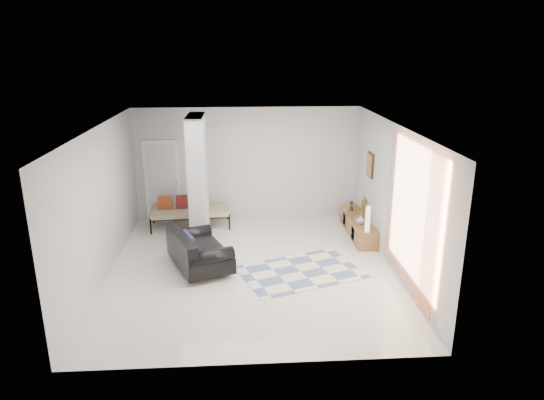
{
  "coord_description": "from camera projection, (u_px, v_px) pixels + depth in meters",
  "views": [
    {
      "loc": [
        -0.16,
        -8.68,
        4.16
      ],
      "look_at": [
        0.45,
        0.6,
        1.22
      ],
      "focal_mm": 32.0,
      "sensor_mm": 36.0,
      "label": 1
    }
  ],
  "objects": [
    {
      "name": "bronze_figurine",
      "position": [
        351.0,
        206.0,
        11.64
      ],
      "size": [
        0.12,
        0.12,
        0.23
      ],
      "primitive_type": null,
      "rotation": [
        0.0,
        0.0,
        0.01
      ],
      "color": "black",
      "rests_on": "media_console"
    },
    {
      "name": "floor",
      "position": [
        251.0,
        269.0,
        9.52
      ],
      "size": [
        6.0,
        6.0,
        0.0
      ],
      "primitive_type": "plane",
      "color": "silver",
      "rests_on": "ground"
    },
    {
      "name": "cylinder_lamp",
      "position": [
        368.0,
        219.0,
        10.26
      ],
      "size": [
        0.1,
        0.1,
        0.57
      ],
      "primitive_type": "cylinder",
      "color": "silver",
      "rests_on": "media_console"
    },
    {
      "name": "ceiling",
      "position": [
        249.0,
        127.0,
        8.68
      ],
      "size": [
        6.0,
        6.0,
        0.0
      ],
      "primitive_type": "plane",
      "rotation": [
        3.14,
        0.0,
        0.0
      ],
      "color": "white",
      "rests_on": "wall_back"
    },
    {
      "name": "wall_back",
      "position": [
        247.0,
        164.0,
        11.95
      ],
      "size": [
        6.0,
        0.0,
        6.0
      ],
      "primitive_type": "plane",
      "rotation": [
        1.57,
        0.0,
        0.0
      ],
      "color": "silver",
      "rests_on": "ground"
    },
    {
      "name": "wall_art",
      "position": [
        370.0,
        165.0,
        10.81
      ],
      "size": [
        0.04,
        0.45,
        0.55
      ],
      "primitive_type": "cube",
      "color": "#361F0E",
      "rests_on": "wall_right"
    },
    {
      "name": "hallway_door",
      "position": [
        162.0,
        181.0,
        11.9
      ],
      "size": [
        0.85,
        0.06,
        2.04
      ],
      "primitive_type": "cube",
      "color": "white",
      "rests_on": "floor"
    },
    {
      "name": "loveseat",
      "position": [
        197.0,
        251.0,
        9.45
      ],
      "size": [
        1.43,
        1.79,
        0.76
      ],
      "rotation": [
        0.0,
        0.0,
        0.39
      ],
      "color": "silver",
      "rests_on": "floor"
    },
    {
      "name": "curtain",
      "position": [
        410.0,
        216.0,
        8.16
      ],
      "size": [
        0.0,
        2.55,
        2.55
      ],
      "primitive_type": "plane",
      "rotation": [
        1.57,
        0.0,
        1.57
      ],
      "color": "orange",
      "rests_on": "wall_right"
    },
    {
      "name": "wall_right",
      "position": [
        394.0,
        198.0,
        9.27
      ],
      "size": [
        0.0,
        6.0,
        6.0
      ],
      "primitive_type": "plane",
      "rotation": [
        1.57,
        0.0,
        -1.57
      ],
      "color": "silver",
      "rests_on": "ground"
    },
    {
      "name": "wall_front",
      "position": [
        256.0,
        271.0,
        6.24
      ],
      "size": [
        6.0,
        0.0,
        6.0
      ],
      "primitive_type": "plane",
      "rotation": [
        -1.57,
        0.0,
        0.0
      ],
      "color": "silver",
      "rests_on": "ground"
    },
    {
      "name": "vase",
      "position": [
        360.0,
        220.0,
        10.77
      ],
      "size": [
        0.18,
        0.18,
        0.19
      ],
      "primitive_type": "imported",
      "rotation": [
        0.0,
        0.0,
        0.0
      ],
      "color": "silver",
      "rests_on": "media_console"
    },
    {
      "name": "area_rug",
      "position": [
        301.0,
        272.0,
        9.38
      ],
      "size": [
        2.61,
        2.16,
        0.01
      ],
      "primitive_type": "cube",
      "rotation": [
        0.0,
        0.0,
        0.35
      ],
      "color": "beige",
      "rests_on": "floor"
    },
    {
      "name": "daybed",
      "position": [
        189.0,
        210.0,
        11.66
      ],
      "size": [
        1.92,
        0.94,
        0.77
      ],
      "rotation": [
        0.0,
        0.0,
        0.08
      ],
      "color": "black",
      "rests_on": "floor"
    },
    {
      "name": "partition_column",
      "position": [
        198.0,
        180.0,
        10.55
      ],
      "size": [
        0.35,
        1.2,
        2.8
      ],
      "primitive_type": "cube",
      "color": "#AEB2B6",
      "rests_on": "floor"
    },
    {
      "name": "wall_left",
      "position": [
        101.0,
        204.0,
        8.93
      ],
      "size": [
        0.0,
        6.0,
        6.0
      ],
      "primitive_type": "plane",
      "rotation": [
        1.57,
        0.0,
        1.57
      ],
      "color": "silver",
      "rests_on": "ground"
    },
    {
      "name": "media_console",
      "position": [
        358.0,
        226.0,
        11.24
      ],
      "size": [
        0.45,
        2.03,
        0.8
      ],
      "color": "brown",
      "rests_on": "floor"
    }
  ]
}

